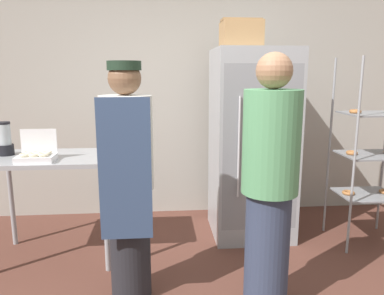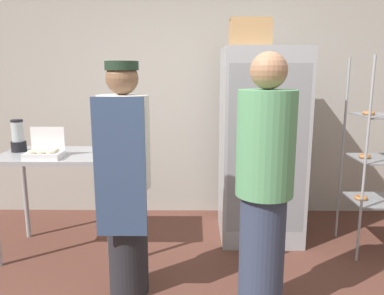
{
  "view_description": "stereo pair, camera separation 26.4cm",
  "coord_description": "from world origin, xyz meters",
  "px_view_note": "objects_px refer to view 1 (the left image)",
  "views": [
    {
      "loc": [
        -0.27,
        -2.01,
        1.59
      ],
      "look_at": [
        -0.04,
        0.73,
        1.04
      ],
      "focal_mm": 35.0,
      "sensor_mm": 36.0,
      "label": 1
    },
    {
      "loc": [
        -0.01,
        -2.02,
        1.59
      ],
      "look_at": [
        -0.04,
        0.73,
        1.04
      ],
      "focal_mm": 35.0,
      "sensor_mm": 36.0,
      "label": 2
    }
  ],
  "objects_px": {
    "blender_pitcher": "(5,140)",
    "person_baker": "(128,180)",
    "baking_rack": "(371,154)",
    "donut_box": "(36,155)",
    "person_customer": "(269,186)",
    "cardboard_storage_box": "(241,34)",
    "refrigerator": "(252,144)"
  },
  "relations": [
    {
      "from": "blender_pitcher",
      "to": "person_baker",
      "type": "height_order",
      "value": "person_baker"
    },
    {
      "from": "baking_rack",
      "to": "donut_box",
      "type": "distance_m",
      "value": 2.93
    },
    {
      "from": "baking_rack",
      "to": "person_customer",
      "type": "bearing_deg",
      "value": -142.25
    },
    {
      "from": "donut_box",
      "to": "blender_pitcher",
      "type": "relative_size",
      "value": 1.01
    },
    {
      "from": "donut_box",
      "to": "person_baker",
      "type": "xyz_separation_m",
      "value": [
        0.75,
        -0.47,
        -0.09
      ]
    },
    {
      "from": "donut_box",
      "to": "person_customer",
      "type": "bearing_deg",
      "value": -22.74
    },
    {
      "from": "person_customer",
      "to": "baking_rack",
      "type": "bearing_deg",
      "value": 37.75
    },
    {
      "from": "donut_box",
      "to": "person_baker",
      "type": "bearing_deg",
      "value": -31.88
    },
    {
      "from": "blender_pitcher",
      "to": "person_baker",
      "type": "xyz_separation_m",
      "value": [
        1.08,
        -0.73,
        -0.16
      ]
    },
    {
      "from": "baking_rack",
      "to": "person_customer",
      "type": "xyz_separation_m",
      "value": [
        -1.24,
        -0.96,
        0.03
      ]
    },
    {
      "from": "cardboard_storage_box",
      "to": "person_baker",
      "type": "distance_m",
      "value": 1.74
    },
    {
      "from": "refrigerator",
      "to": "person_baker",
      "type": "height_order",
      "value": "refrigerator"
    },
    {
      "from": "refrigerator",
      "to": "person_baker",
      "type": "bearing_deg",
      "value": -137.77
    },
    {
      "from": "donut_box",
      "to": "blender_pitcher",
      "type": "bearing_deg",
      "value": 141.85
    },
    {
      "from": "donut_box",
      "to": "person_baker",
      "type": "height_order",
      "value": "person_baker"
    },
    {
      "from": "refrigerator",
      "to": "person_customer",
      "type": "relative_size",
      "value": 1.06
    },
    {
      "from": "cardboard_storage_box",
      "to": "blender_pitcher",
      "type": "bearing_deg",
      "value": -173.3
    },
    {
      "from": "blender_pitcher",
      "to": "refrigerator",
      "type": "bearing_deg",
      "value": 7.4
    },
    {
      "from": "person_baker",
      "to": "cardboard_storage_box",
      "type": "bearing_deg",
      "value": 44.92
    },
    {
      "from": "refrigerator",
      "to": "person_customer",
      "type": "xyz_separation_m",
      "value": [
        -0.19,
        -1.25,
        -0.03
      ]
    },
    {
      "from": "cardboard_storage_box",
      "to": "person_baker",
      "type": "relative_size",
      "value": 0.21
    },
    {
      "from": "donut_box",
      "to": "person_baker",
      "type": "distance_m",
      "value": 0.89
    },
    {
      "from": "refrigerator",
      "to": "cardboard_storage_box",
      "type": "distance_m",
      "value": 1.04
    },
    {
      "from": "blender_pitcher",
      "to": "person_baker",
      "type": "distance_m",
      "value": 1.31
    },
    {
      "from": "donut_box",
      "to": "cardboard_storage_box",
      "type": "distance_m",
      "value": 2.05
    },
    {
      "from": "blender_pitcher",
      "to": "person_customer",
      "type": "xyz_separation_m",
      "value": [
        2.01,
        -0.96,
        -0.16
      ]
    },
    {
      "from": "baking_rack",
      "to": "person_customer",
      "type": "distance_m",
      "value": 1.57
    },
    {
      "from": "refrigerator",
      "to": "baking_rack",
      "type": "xyz_separation_m",
      "value": [
        1.05,
        -0.28,
        -0.06
      ]
    },
    {
      "from": "donut_box",
      "to": "blender_pitcher",
      "type": "xyz_separation_m",
      "value": [
        -0.33,
        0.26,
        0.08
      ]
    },
    {
      "from": "cardboard_storage_box",
      "to": "person_customer",
      "type": "distance_m",
      "value": 1.61
    },
    {
      "from": "blender_pitcher",
      "to": "baking_rack",
      "type": "bearing_deg",
      "value": 0.02
    },
    {
      "from": "blender_pitcher",
      "to": "person_baker",
      "type": "relative_size",
      "value": 0.17
    }
  ]
}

